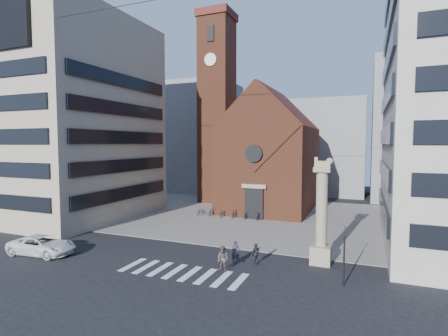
{
  "coord_description": "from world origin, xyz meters",
  "views": [
    {
      "loc": [
        13.26,
        -25.67,
        9.74
      ],
      "look_at": [
        -0.55,
        8.0,
        7.2
      ],
      "focal_mm": 28.0,
      "sensor_mm": 36.0,
      "label": 1
    }
  ],
  "objects_px": {
    "traffic_light": "(344,253)",
    "pedestrian_0": "(236,252)",
    "pedestrian_1": "(223,259)",
    "lion_column": "(322,222)",
    "pedestrian_2": "(256,254)",
    "scooter_0": "(201,211)",
    "white_car": "(42,245)"
  },
  "relations": [
    {
      "from": "pedestrian_1",
      "to": "scooter_0",
      "type": "xyz_separation_m",
      "value": [
        -10.78,
        18.38,
        -0.46
      ]
    },
    {
      "from": "pedestrian_2",
      "to": "pedestrian_1",
      "type": "bearing_deg",
      "value": 165.56
    },
    {
      "from": "white_car",
      "to": "pedestrian_0",
      "type": "relative_size",
      "value": 3.14
    },
    {
      "from": "pedestrian_0",
      "to": "pedestrian_1",
      "type": "distance_m",
      "value": 2.04
    },
    {
      "from": "lion_column",
      "to": "white_car",
      "type": "relative_size",
      "value": 1.47
    },
    {
      "from": "pedestrian_1",
      "to": "scooter_0",
      "type": "relative_size",
      "value": 1.1
    },
    {
      "from": "white_car",
      "to": "scooter_0",
      "type": "xyz_separation_m",
      "value": [
        5.54,
        20.57,
        -0.3
      ]
    },
    {
      "from": "lion_column",
      "to": "pedestrian_1",
      "type": "distance_m",
      "value": 8.52
    },
    {
      "from": "traffic_light",
      "to": "pedestrian_2",
      "type": "bearing_deg",
      "value": 165.45
    },
    {
      "from": "traffic_light",
      "to": "white_car",
      "type": "height_order",
      "value": "traffic_light"
    },
    {
      "from": "traffic_light",
      "to": "scooter_0",
      "type": "relative_size",
      "value": 2.41
    },
    {
      "from": "lion_column",
      "to": "scooter_0",
      "type": "bearing_deg",
      "value": 141.86
    },
    {
      "from": "traffic_light",
      "to": "white_car",
      "type": "xyz_separation_m",
      "value": [
        -25.01,
        -2.84,
        -1.47
      ]
    },
    {
      "from": "traffic_light",
      "to": "white_car",
      "type": "distance_m",
      "value": 25.21
    },
    {
      "from": "lion_column",
      "to": "pedestrian_2",
      "type": "height_order",
      "value": "lion_column"
    },
    {
      "from": "pedestrian_0",
      "to": "scooter_0",
      "type": "bearing_deg",
      "value": 98.28
    },
    {
      "from": "white_car",
      "to": "pedestrian_0",
      "type": "xyz_separation_m",
      "value": [
        16.6,
        4.21,
        0.12
      ]
    },
    {
      "from": "pedestrian_2",
      "to": "scooter_0",
      "type": "relative_size",
      "value": 0.98
    },
    {
      "from": "lion_column",
      "to": "pedestrian_1",
      "type": "height_order",
      "value": "lion_column"
    },
    {
      "from": "pedestrian_2",
      "to": "pedestrian_0",
      "type": "bearing_deg",
      "value": 127.47
    },
    {
      "from": "lion_column",
      "to": "pedestrian_2",
      "type": "xyz_separation_m",
      "value": [
        -4.84,
        -2.23,
        -2.58
      ]
    },
    {
      "from": "traffic_light",
      "to": "pedestrian_0",
      "type": "bearing_deg",
      "value": 170.78
    },
    {
      "from": "pedestrian_2",
      "to": "scooter_0",
      "type": "bearing_deg",
      "value": 61.28
    },
    {
      "from": "white_car",
      "to": "pedestrian_2",
      "type": "distance_m",
      "value": 18.76
    },
    {
      "from": "traffic_light",
      "to": "scooter_0",
      "type": "distance_m",
      "value": 26.38
    },
    {
      "from": "lion_column",
      "to": "scooter_0",
      "type": "distance_m",
      "value": 22.41
    },
    {
      "from": "lion_column",
      "to": "pedestrian_1",
      "type": "bearing_deg",
      "value": -145.18
    },
    {
      "from": "traffic_light",
      "to": "pedestrian_1",
      "type": "height_order",
      "value": "traffic_light"
    },
    {
      "from": "white_car",
      "to": "pedestrian_2",
      "type": "height_order",
      "value": "pedestrian_2"
    },
    {
      "from": "white_car",
      "to": "pedestrian_2",
      "type": "relative_size",
      "value": 3.38
    },
    {
      "from": "traffic_light",
      "to": "pedestrian_2",
      "type": "xyz_separation_m",
      "value": [
        -6.83,
        1.77,
        -1.41
      ]
    },
    {
      "from": "pedestrian_1",
      "to": "lion_column",
      "type": "bearing_deg",
      "value": 49.3
    }
  ]
}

